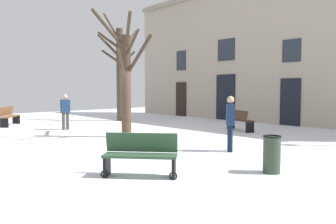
{
  "coord_description": "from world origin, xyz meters",
  "views": [
    {
      "loc": [
        10.12,
        -7.56,
        1.84
      ],
      "look_at": [
        0.0,
        1.6,
        0.87
      ],
      "focal_mm": 35.35,
      "sensor_mm": 36.0,
      "label": 1
    }
  ],
  "objects_px": {
    "person_by_shop_door": "(230,121)",
    "person_crossing_plaza": "(65,110)",
    "bench_near_center_tree": "(140,155)",
    "bench_far_corner": "(239,120)",
    "bench_back_to_back_left": "(9,116)",
    "litter_bin": "(272,154)",
    "tree_center": "(126,77)",
    "tree_foreground": "(119,70)"
  },
  "relations": [
    {
      "from": "person_by_shop_door",
      "to": "person_crossing_plaza",
      "type": "xyz_separation_m",
      "value": [
        -8.11,
        -1.3,
        -0.02
      ]
    },
    {
      "from": "bench_near_center_tree",
      "to": "bench_far_corner",
      "type": "bearing_deg",
      "value": 69.67
    },
    {
      "from": "bench_near_center_tree",
      "to": "person_by_shop_door",
      "type": "relative_size",
      "value": 0.9
    },
    {
      "from": "bench_back_to_back_left",
      "to": "person_by_shop_door",
      "type": "height_order",
      "value": "person_by_shop_door"
    },
    {
      "from": "bench_back_to_back_left",
      "to": "person_by_shop_door",
      "type": "bearing_deg",
      "value": -132.19
    },
    {
      "from": "person_by_shop_door",
      "to": "person_crossing_plaza",
      "type": "relative_size",
      "value": 1.02
    },
    {
      "from": "litter_bin",
      "to": "bench_near_center_tree",
      "type": "height_order",
      "value": "bench_near_center_tree"
    },
    {
      "from": "tree_center",
      "to": "litter_bin",
      "type": "relative_size",
      "value": 5.78
    },
    {
      "from": "bench_far_corner",
      "to": "bench_near_center_tree",
      "type": "xyz_separation_m",
      "value": [
        3.08,
        -7.73,
        -0.02
      ]
    },
    {
      "from": "bench_near_center_tree",
      "to": "person_by_shop_door",
      "type": "bearing_deg",
      "value": 54.52
    },
    {
      "from": "bench_back_to_back_left",
      "to": "person_crossing_plaza",
      "type": "distance_m",
      "value": 3.69
    },
    {
      "from": "person_crossing_plaza",
      "to": "bench_far_corner",
      "type": "bearing_deg",
      "value": -34.71
    },
    {
      "from": "litter_bin",
      "to": "bench_far_corner",
      "type": "relative_size",
      "value": 0.5
    },
    {
      "from": "tree_foreground",
      "to": "bench_far_corner",
      "type": "xyz_separation_m",
      "value": [
        7.31,
        1.32,
        -2.43
      ]
    },
    {
      "from": "litter_bin",
      "to": "person_by_shop_door",
      "type": "xyz_separation_m",
      "value": [
        -2.13,
        1.32,
        0.48
      ]
    },
    {
      "from": "bench_back_to_back_left",
      "to": "bench_near_center_tree",
      "type": "relative_size",
      "value": 1.22
    },
    {
      "from": "tree_center",
      "to": "bench_far_corner",
      "type": "relative_size",
      "value": 2.87
    },
    {
      "from": "tree_center",
      "to": "person_crossing_plaza",
      "type": "height_order",
      "value": "tree_center"
    },
    {
      "from": "tree_center",
      "to": "tree_foreground",
      "type": "height_order",
      "value": "tree_foreground"
    },
    {
      "from": "tree_center",
      "to": "tree_foreground",
      "type": "bearing_deg",
      "value": 148.72
    },
    {
      "from": "person_by_shop_door",
      "to": "person_crossing_plaza",
      "type": "height_order",
      "value": "person_by_shop_door"
    },
    {
      "from": "tree_center",
      "to": "tree_foreground",
      "type": "distance_m",
      "value": 6.6
    },
    {
      "from": "bench_far_corner",
      "to": "bench_near_center_tree",
      "type": "bearing_deg",
      "value": 132.36
    },
    {
      "from": "bench_far_corner",
      "to": "bench_back_to_back_left",
      "type": "height_order",
      "value": "bench_back_to_back_left"
    },
    {
      "from": "bench_back_to_back_left",
      "to": "person_crossing_plaza",
      "type": "height_order",
      "value": "person_crossing_plaza"
    },
    {
      "from": "bench_far_corner",
      "to": "bench_back_to_back_left",
      "type": "relative_size",
      "value": 0.93
    },
    {
      "from": "bench_far_corner",
      "to": "person_crossing_plaza",
      "type": "height_order",
      "value": "person_crossing_plaza"
    },
    {
      "from": "bench_far_corner",
      "to": "bench_back_to_back_left",
      "type": "xyz_separation_m",
      "value": [
        -8.84,
        -6.8,
        0.02
      ]
    },
    {
      "from": "tree_foreground",
      "to": "bench_back_to_back_left",
      "type": "relative_size",
      "value": 3.37
    },
    {
      "from": "bench_near_center_tree",
      "to": "tree_foreground",
      "type": "bearing_deg",
      "value": 106.29
    },
    {
      "from": "tree_center",
      "to": "bench_near_center_tree",
      "type": "height_order",
      "value": "tree_center"
    },
    {
      "from": "person_by_shop_door",
      "to": "litter_bin",
      "type": "bearing_deg",
      "value": -164.14
    },
    {
      "from": "bench_back_to_back_left",
      "to": "tree_foreground",
      "type": "bearing_deg",
      "value": -70.85
    },
    {
      "from": "tree_foreground",
      "to": "person_crossing_plaza",
      "type": "bearing_deg",
      "value": -65.48
    },
    {
      "from": "tree_foreground",
      "to": "bench_near_center_tree",
      "type": "height_order",
      "value": "tree_foreground"
    },
    {
      "from": "bench_far_corner",
      "to": "bench_back_to_back_left",
      "type": "bearing_deg",
      "value": 58.2
    },
    {
      "from": "bench_near_center_tree",
      "to": "person_crossing_plaza",
      "type": "distance_m",
      "value": 8.84
    },
    {
      "from": "litter_bin",
      "to": "bench_far_corner",
      "type": "height_order",
      "value": "bench_far_corner"
    },
    {
      "from": "tree_foreground",
      "to": "bench_near_center_tree",
      "type": "xyz_separation_m",
      "value": [
        10.39,
        -6.41,
        -2.45
      ]
    },
    {
      "from": "tree_foreground",
      "to": "bench_back_to_back_left",
      "type": "bearing_deg",
      "value": -105.59
    },
    {
      "from": "tree_foreground",
      "to": "litter_bin",
      "type": "relative_size",
      "value": 7.3
    },
    {
      "from": "tree_center",
      "to": "bench_near_center_tree",
      "type": "relative_size",
      "value": 3.27
    }
  ]
}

